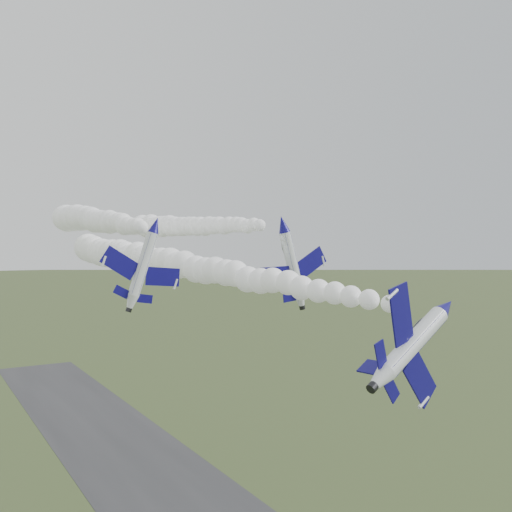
# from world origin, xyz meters

# --- Properties ---
(jet_lead) EXTENTS (5.65, 13.94, 10.37)m
(jet_lead) POSITION_xyz_m (6.04, -11.38, 35.54)
(jet_lead) COLOR white
(smoke_trail_jet_lead) EXTENTS (20.18, 76.89, 5.45)m
(smoke_trail_jet_lead) POSITION_xyz_m (-0.60, 30.22, 38.10)
(smoke_trail_jet_lead) COLOR white
(jet_pair_left) EXTENTS (9.66, 12.18, 3.95)m
(jet_pair_left) POSITION_xyz_m (-10.17, 19.65, 43.79)
(jet_pair_left) COLOR white
(smoke_trail_jet_pair_left) EXTENTS (6.92, 52.22, 5.23)m
(smoke_trail_jet_pair_left) POSITION_xyz_m (-9.70, 48.49, 45.45)
(smoke_trail_jet_pair_left) COLOR white
(jet_pair_right) EXTENTS (11.03, 13.76, 4.29)m
(jet_pair_right) POSITION_xyz_m (8.18, 18.75, 44.29)
(jet_pair_right) COLOR white
(smoke_trail_jet_pair_right) EXTENTS (5.92, 52.95, 4.52)m
(smoke_trail_jet_pair_right) POSITION_xyz_m (7.91, 49.03, 44.95)
(smoke_trail_jet_pair_right) COLOR white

